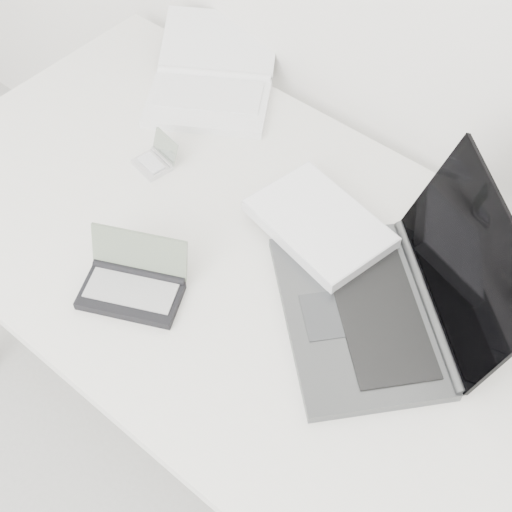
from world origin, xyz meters
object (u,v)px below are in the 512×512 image
Objects in this scene: desk at (282,286)px; netbook_open_white at (211,85)px; palmtop_charcoal at (134,284)px; laptop_large at (367,275)px.

desk is 3.71× the size of netbook_open_white.
desk is at bearing -65.85° from netbook_open_white.
palmtop_charcoal is (-0.18, -0.20, 0.07)m from desk.
netbook_open_white is 2.01× the size of palmtop_charcoal.
laptop_large reaches higher than netbook_open_white.
laptop_large reaches higher than palmtop_charcoal.
netbook_open_white is at bearing 92.30° from palmtop_charcoal.
laptop_large is 1.36× the size of netbook_open_white.
laptop_large reaches higher than desk.
netbook_open_white is (-0.58, 0.23, -0.02)m from laptop_large.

